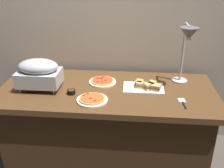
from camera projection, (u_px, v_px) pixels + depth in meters
ground_plane at (107, 157)px, 2.61m from camera, size 8.00×8.00×0.00m
back_wall at (112, 26)px, 2.56m from camera, size 4.40×0.04×2.40m
buffet_table at (107, 125)px, 2.45m from camera, size 1.90×0.84×0.76m
chafing_dish at (39, 72)px, 2.23m from camera, size 0.36×0.24×0.27m
heat_lamp at (187, 40)px, 2.15m from camera, size 0.15×0.30×0.55m
pizza_plate_front at (103, 81)px, 2.41m from camera, size 0.25×0.25×0.03m
pizza_plate_center at (92, 99)px, 2.09m from camera, size 0.25×0.25×0.03m
sandwich_platter at (146, 86)px, 2.29m from camera, size 0.35×0.23×0.06m
sauce_cup_near at (71, 92)px, 2.20m from camera, size 0.07×0.07×0.04m
serving_spatula at (183, 103)px, 2.06m from camera, size 0.06×0.17×0.01m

